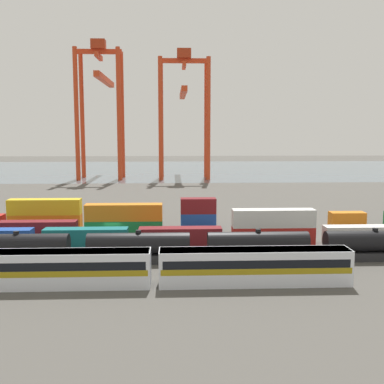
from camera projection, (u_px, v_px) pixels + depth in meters
name	position (u px, v px, depth m)	size (l,w,h in m)	color
ground_plane	(133.00, 202.00, 111.48)	(420.00, 420.00, 0.00)	#4C4944
harbour_water	(151.00, 170.00, 205.37)	(400.00, 110.00, 0.01)	slate
passenger_train	(53.00, 267.00, 49.95)	(64.05, 3.14, 3.90)	silver
freight_tank_row	(139.00, 247.00, 59.44)	(73.84, 2.71, 4.17)	#232326
shipping_container_3	(86.00, 237.00, 68.06)	(12.10, 2.44, 2.60)	#146066
shipping_container_4	(180.00, 236.00, 68.64)	(12.10, 2.44, 2.60)	maroon
shipping_container_5	(273.00, 235.00, 69.22)	(12.10, 2.44, 2.60)	#AD211C
shipping_container_6	(273.00, 218.00, 68.89)	(12.10, 2.44, 2.60)	silver
shipping_container_7	(364.00, 235.00, 69.80)	(12.10, 2.44, 2.60)	silver
shipping_container_11	(38.00, 229.00, 73.65)	(12.10, 2.44, 2.60)	maroon
shipping_container_12	(124.00, 228.00, 74.22)	(12.10, 2.44, 2.60)	#197538
shipping_container_13	(124.00, 212.00, 73.89)	(12.10, 2.44, 2.60)	orange
shipping_container_15	(45.00, 222.00, 79.58)	(12.10, 2.44, 2.60)	orange
shipping_container_16	(45.00, 207.00, 79.24)	(12.10, 2.44, 2.60)	gold
shipping_container_17	(122.00, 221.00, 80.13)	(6.04, 2.44, 2.60)	silver
shipping_container_18	(198.00, 221.00, 80.68)	(6.04, 2.44, 2.60)	#1C4299
shipping_container_19	(198.00, 206.00, 80.34)	(6.04, 2.44, 2.60)	maroon
shipping_container_20	(273.00, 220.00, 81.23)	(6.04, 2.44, 2.60)	#1C4299
shipping_container_21	(347.00, 219.00, 81.78)	(6.04, 2.44, 2.60)	orange
gantry_crane_west	(101.00, 95.00, 164.99)	(15.78, 40.31, 47.61)	red
gantry_crane_central	(184.00, 102.00, 166.43)	(17.83, 39.00, 44.74)	red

